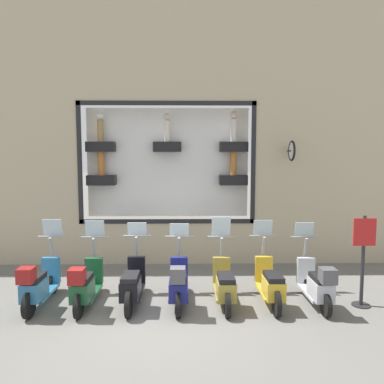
% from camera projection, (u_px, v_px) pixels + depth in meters
% --- Properties ---
extents(ground_plane, '(120.00, 120.00, 0.00)m').
position_uv_depth(ground_plane, '(159.00, 316.00, 7.08)').
color(ground_plane, '#66635E').
extents(building_facade, '(1.20, 36.00, 8.73)m').
position_uv_depth(building_facade, '(167.00, 104.00, 10.23)').
color(building_facade, tan).
rests_on(building_facade, ground_plane).
extents(scooter_silver_0, '(1.79, 0.61, 1.56)m').
position_uv_depth(scooter_silver_0, '(317.00, 284.00, 7.51)').
color(scooter_silver_0, black).
rests_on(scooter_silver_0, ground_plane).
extents(scooter_yellow_1, '(1.80, 0.61, 1.61)m').
position_uv_depth(scooter_yellow_1, '(270.00, 284.00, 7.57)').
color(scooter_yellow_1, black).
rests_on(scooter_yellow_1, ground_plane).
extents(scooter_olive_2, '(1.80, 0.60, 1.69)m').
position_uv_depth(scooter_olive_2, '(224.00, 285.00, 7.55)').
color(scooter_olive_2, black).
rests_on(scooter_olive_2, ground_plane).
extents(scooter_navy_3, '(1.80, 0.60, 1.54)m').
position_uv_depth(scooter_navy_3, '(179.00, 284.00, 7.47)').
color(scooter_navy_3, black).
rests_on(scooter_navy_3, ground_plane).
extents(scooter_black_4, '(1.81, 0.60, 1.56)m').
position_uv_depth(scooter_black_4, '(133.00, 285.00, 7.52)').
color(scooter_black_4, black).
rests_on(scooter_black_4, ground_plane).
extents(scooter_green_5, '(1.79, 0.60, 1.62)m').
position_uv_depth(scooter_green_5, '(85.00, 285.00, 7.44)').
color(scooter_green_5, black).
rests_on(scooter_green_5, ground_plane).
extents(scooter_teal_6, '(1.80, 0.61, 1.64)m').
position_uv_depth(scooter_teal_6, '(39.00, 284.00, 7.43)').
color(scooter_teal_6, black).
rests_on(scooter_teal_6, ground_plane).
extents(shop_sign_post, '(0.36, 0.45, 1.84)m').
position_uv_depth(shop_sign_post, '(363.00, 257.00, 7.46)').
color(shop_sign_post, '#232326').
rests_on(shop_sign_post, ground_plane).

